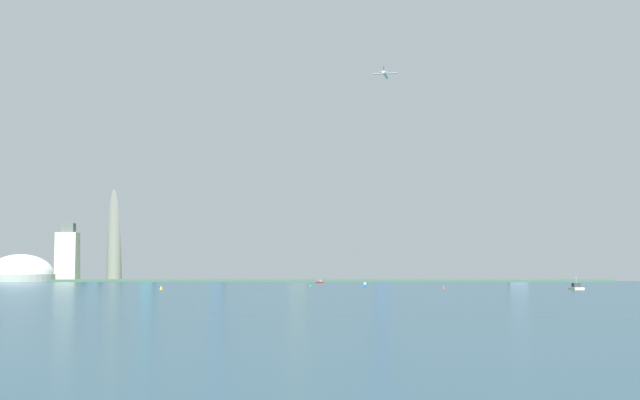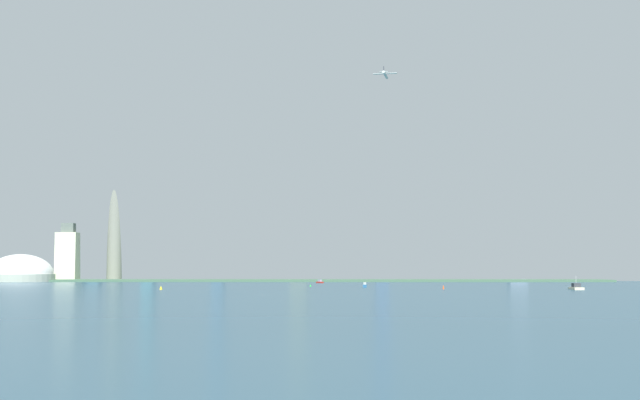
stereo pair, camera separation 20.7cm
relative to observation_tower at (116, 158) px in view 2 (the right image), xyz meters
name	(u,v)px [view 2 (the right image)]	position (x,y,z in m)	size (l,w,h in m)	color
ground_plane	(263,294)	(215.47, -501.93, -143.65)	(6000.00, 6000.00, 0.00)	#25485A
waterfront_pier	(299,280)	(215.47, -28.51, -142.50)	(686.04, 67.52, 2.29)	#40624A
observation_tower	(116,158)	(0.00, 0.00, 0.00)	(35.24, 35.24, 318.28)	slate
stadium_dome	(21,275)	(-90.45, -51.65, -135.98)	(73.83, 73.83, 43.79)	#9BA596
skyscraper_0	(299,220)	(212.19, 35.51, -71.14)	(20.31, 22.72, 163.05)	slate
skyscraper_1	(219,209)	(111.02, 69.79, -55.58)	(13.75, 25.00, 176.14)	slate
skyscraper_2	(149,233)	(36.60, 15.71, -87.03)	(13.75, 22.44, 120.26)	slate
skyscraper_3	(381,207)	(310.76, 20.86, -56.44)	(15.20, 27.05, 200.87)	slate
skyscraper_4	(93,263)	(-34.59, 33.60, -122.23)	(18.53, 19.78, 45.65)	slate
skyscraper_5	(69,255)	(-51.08, -8.96, -113.64)	(24.02, 27.73, 66.51)	beige
skyscraper_6	(517,261)	(472.21, 35.60, -120.01)	(20.45, 22.49, 69.62)	#939AB5
boat_0	(576,287)	(424.38, -393.54, -142.06)	(6.71, 17.30, 9.40)	beige
boat_1	(320,282)	(240.88, -128.84, -142.44)	(7.83, 9.21, 3.38)	#A82119
boat_2	(365,285)	(279.84, -325.35, -142.18)	(3.52, 11.02, 3.93)	#22537D
channel_buoy_0	(161,288)	(135.46, -397.07, -142.33)	(1.98, 1.98, 2.64)	yellow
channel_buoy_1	(310,285)	(236.62, -295.22, -142.70)	(1.54, 1.54, 1.90)	green
channel_buoy_2	(443,287)	(334.49, -376.17, -142.17)	(1.37, 1.37, 2.96)	#E54C19
airplane	(385,75)	(311.78, -59.41, 84.18)	(26.71, 30.63, 8.03)	#B8C4BF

